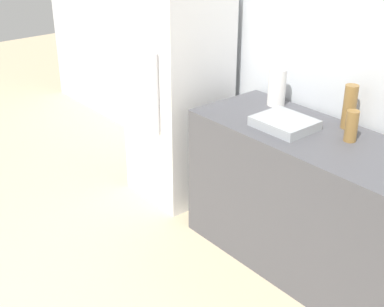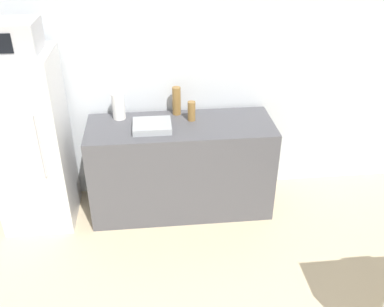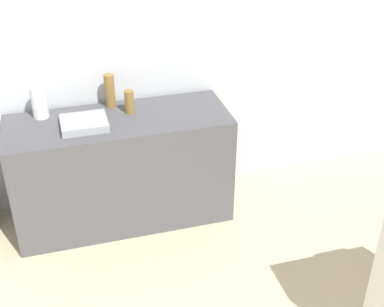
% 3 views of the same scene
% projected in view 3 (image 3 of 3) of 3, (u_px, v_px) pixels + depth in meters
% --- Properties ---
extents(wall_back, '(8.00, 0.06, 2.60)m').
position_uv_depth(wall_back, '(77.00, 60.00, 4.24)').
color(wall_back, silver).
rests_on(wall_back, ground_plane).
extents(counter, '(1.75, 0.65, 0.94)m').
position_uv_depth(counter, '(122.00, 170.00, 4.40)').
color(counter, '#4C4C51').
rests_on(counter, ground_plane).
extents(sink_basin, '(0.35, 0.30, 0.06)m').
position_uv_depth(sink_basin, '(84.00, 123.00, 4.04)').
color(sink_basin, '#9EA3A8').
rests_on(sink_basin, counter).
extents(bottle_tall, '(0.08, 0.08, 0.28)m').
position_uv_depth(bottle_tall, '(110.00, 91.00, 4.29)').
color(bottle_tall, olive).
rests_on(bottle_tall, counter).
extents(bottle_short, '(0.07, 0.07, 0.19)m').
position_uv_depth(bottle_short, '(129.00, 102.00, 4.21)').
color(bottle_short, olive).
rests_on(bottle_short, counter).
extents(paper_towel_roll, '(0.12, 0.12, 0.25)m').
position_uv_depth(paper_towel_roll, '(39.00, 102.00, 4.13)').
color(paper_towel_roll, white).
rests_on(paper_towel_roll, counter).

